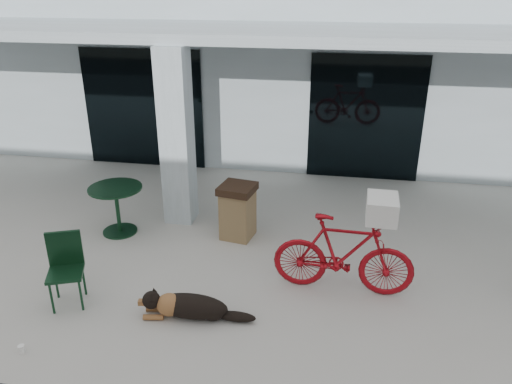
% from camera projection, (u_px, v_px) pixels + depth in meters
% --- Properties ---
extents(ground, '(80.00, 80.00, 0.00)m').
position_uv_depth(ground, '(235.00, 299.00, 6.96)').
color(ground, '#AFACA5').
rests_on(ground, ground).
extents(building, '(22.00, 7.00, 4.50)m').
position_uv_depth(building, '(299.00, 51.00, 13.75)').
color(building, silver).
rests_on(building, ground).
extents(storefront_glass_left, '(2.80, 0.06, 2.70)m').
position_uv_depth(storefront_glass_left, '(143.00, 109.00, 11.44)').
color(storefront_glass_left, black).
rests_on(storefront_glass_left, ground).
extents(storefront_glass_right, '(2.40, 0.06, 2.70)m').
position_uv_depth(storefront_glass_right, '(365.00, 119.00, 10.64)').
color(storefront_glass_right, black).
rests_on(storefront_glass_right, ground).
extents(column, '(0.50, 0.50, 3.12)m').
position_uv_depth(column, '(177.00, 138.00, 8.66)').
color(column, silver).
rests_on(column, ground).
extents(overhang, '(22.00, 2.80, 0.18)m').
position_uv_depth(overhang, '(274.00, 33.00, 8.94)').
color(overhang, silver).
rests_on(overhang, column).
extents(bicycle, '(1.97, 0.62, 1.18)m').
position_uv_depth(bicycle, '(343.00, 254.00, 6.93)').
color(bicycle, maroon).
rests_on(bicycle, ground).
extents(laundry_basket, '(0.42, 0.55, 0.32)m').
position_uv_depth(laundry_basket, '(382.00, 209.00, 6.54)').
color(laundry_basket, white).
rests_on(laundry_basket, bicycle).
extents(dog, '(1.18, 0.55, 0.38)m').
position_uv_depth(dog, '(191.00, 305.00, 6.51)').
color(dog, black).
rests_on(dog, ground).
extents(cup_near_dog, '(0.09, 0.09, 0.10)m').
position_uv_depth(cup_near_dog, '(22.00, 349.00, 5.95)').
color(cup_near_dog, white).
rests_on(cup_near_dog, ground).
extents(cafe_table_near, '(1.15, 1.15, 0.85)m').
position_uv_depth(cafe_table_near, '(118.00, 210.00, 8.61)').
color(cafe_table_near, '#13371F').
rests_on(cafe_table_near, ground).
extents(cafe_chair_near, '(0.61, 0.63, 1.01)m').
position_uv_depth(cafe_chair_near, '(65.00, 272.00, 6.66)').
color(cafe_chair_near, '#13371F').
rests_on(cafe_chair_near, ground).
extents(trash_receptacle, '(0.65, 0.65, 0.96)m').
position_uv_depth(trash_receptacle, '(238.00, 211.00, 8.45)').
color(trash_receptacle, olive).
rests_on(trash_receptacle, ground).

